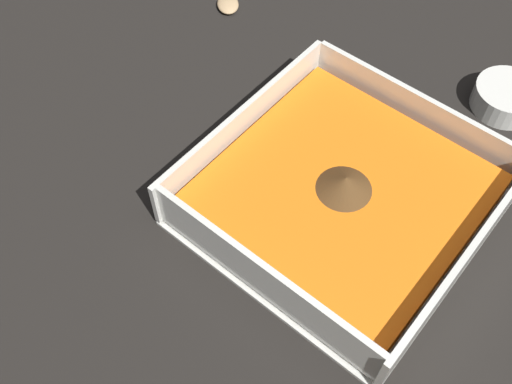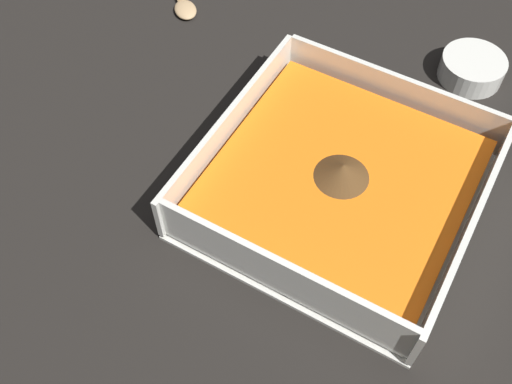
{
  "view_description": "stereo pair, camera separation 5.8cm",
  "coord_description": "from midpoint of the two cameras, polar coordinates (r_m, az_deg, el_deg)",
  "views": [
    {
      "loc": [
        -0.31,
        -0.13,
        0.51
      ],
      "look_at": [
        -0.05,
        0.08,
        0.03
      ],
      "focal_mm": 42.0,
      "sensor_mm": 36.0,
      "label": 1
    },
    {
      "loc": [
        -0.34,
        -0.08,
        0.51
      ],
      "look_at": [
        -0.05,
        0.08,
        0.03
      ],
      "focal_mm": 42.0,
      "sensor_mm": 36.0,
      "label": 2
    }
  ],
  "objects": [
    {
      "name": "square_dish",
      "position": [
        0.6,
        11.12,
        -0.57
      ],
      "size": [
        0.26,
        0.26,
        0.06
      ],
      "color": "silver",
      "rests_on": "ground_plane"
    },
    {
      "name": "ground_plane",
      "position": [
        0.61,
        11.91,
        -2.77
      ],
      "size": [
        4.0,
        4.0,
        0.0
      ],
      "primitive_type": "plane",
      "color": "black"
    },
    {
      "name": "spice_bowl",
      "position": [
        0.75,
        24.81,
        8.0
      ],
      "size": [
        0.08,
        0.08,
        0.03
      ],
      "color": "silver",
      "rests_on": "ground_plane"
    }
  ]
}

